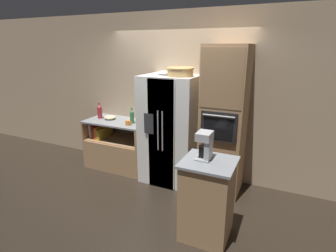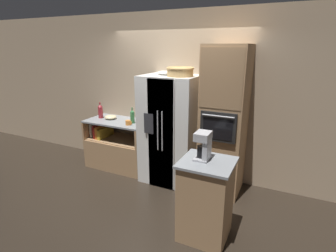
# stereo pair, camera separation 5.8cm
# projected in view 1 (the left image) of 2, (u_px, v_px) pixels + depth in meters

# --- Properties ---
(ground_plane) EXTENTS (20.00, 20.00, 0.00)m
(ground_plane) POSITION_uv_depth(u_px,v_px,m) (169.00, 179.00, 4.61)
(ground_plane) COLOR black
(wall_back) EXTENTS (12.00, 0.06, 2.80)m
(wall_back) POSITION_uv_depth(u_px,v_px,m) (179.00, 96.00, 4.57)
(wall_back) COLOR tan
(wall_back) RESTS_ON ground_plane
(counter_left) EXTENTS (1.19, 0.66, 0.92)m
(counter_left) POSITION_uv_depth(u_px,v_px,m) (118.00, 150.00, 5.01)
(counter_left) COLOR #A87F56
(counter_left) RESTS_ON ground_plane
(refrigerator) EXTENTS (0.90, 0.76, 1.80)m
(refrigerator) POSITION_uv_depth(u_px,v_px,m) (170.00, 130.00, 4.37)
(refrigerator) COLOR white
(refrigerator) RESTS_ON ground_plane
(wall_oven) EXTENTS (0.62, 0.74, 2.27)m
(wall_oven) POSITION_uv_depth(u_px,v_px,m) (224.00, 122.00, 3.97)
(wall_oven) COLOR #A87F56
(wall_oven) RESTS_ON ground_plane
(island_counter) EXTENTS (0.60, 0.57, 0.99)m
(island_counter) POSITION_uv_depth(u_px,v_px,m) (207.00, 199.00, 3.10)
(island_counter) COLOR #A87F56
(island_counter) RESTS_ON ground_plane
(wicker_basket) EXTENTS (0.42, 0.42, 0.14)m
(wicker_basket) POSITION_uv_depth(u_px,v_px,m) (180.00, 71.00, 3.95)
(wicker_basket) COLOR tan
(wicker_basket) RESTS_ON refrigerator
(fruit_bowl) EXTENTS (0.26, 0.26, 0.06)m
(fruit_bowl) POSITION_uv_depth(u_px,v_px,m) (165.00, 73.00, 4.19)
(fruit_bowl) COLOR white
(fruit_bowl) RESTS_ON refrigerator
(bottle_tall) EXTENTS (0.08, 0.08, 0.28)m
(bottle_tall) POSITION_uv_depth(u_px,v_px,m) (132.00, 116.00, 4.64)
(bottle_tall) COLOR #33723F
(bottle_tall) RESTS_ON counter_left
(bottle_short) EXTENTS (0.09, 0.09, 0.30)m
(bottle_short) POSITION_uv_depth(u_px,v_px,m) (100.00, 111.00, 4.96)
(bottle_short) COLOR maroon
(bottle_short) RESTS_ON counter_left
(mug) EXTENTS (0.13, 0.10, 0.08)m
(mug) POSITION_uv_depth(u_px,v_px,m) (128.00, 123.00, 4.55)
(mug) COLOR orange
(mug) RESTS_ON counter_left
(mixing_bowl) EXTENTS (0.22, 0.22, 0.08)m
(mixing_bowl) POSITION_uv_depth(u_px,v_px,m) (110.00, 117.00, 4.92)
(mixing_bowl) COLOR beige
(mixing_bowl) RESTS_ON counter_left
(coffee_maker) EXTENTS (0.16, 0.21, 0.33)m
(coffee_maker) POSITION_uv_depth(u_px,v_px,m) (206.00, 145.00, 2.96)
(coffee_maker) COLOR #B2B2B7
(coffee_maker) RESTS_ON island_counter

